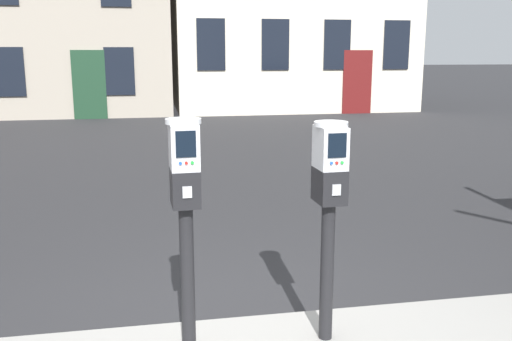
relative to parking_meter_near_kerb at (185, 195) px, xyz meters
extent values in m
cylinder|color=black|center=(0.00, 0.00, -0.56)|extent=(0.09, 0.09, 0.98)
cube|color=black|center=(0.00, 0.00, 0.05)|extent=(0.18, 0.25, 0.23)
cube|color=#A5A8AD|center=(0.01, -0.13, 0.05)|extent=(0.06, 0.01, 0.07)
cube|color=#B7BABF|center=(0.00, 0.00, 0.30)|extent=(0.18, 0.23, 0.28)
cube|color=black|center=(0.00, -0.12, 0.34)|extent=(0.12, 0.01, 0.16)
cylinder|color=blue|center=(-0.03, -0.12, 0.23)|extent=(0.02, 0.01, 0.02)
cylinder|color=red|center=(0.00, -0.12, 0.23)|extent=(0.02, 0.01, 0.02)
cylinder|color=green|center=(0.04, -0.12, 0.23)|extent=(0.02, 0.01, 0.02)
cylinder|color=#B7BABF|center=(0.00, 0.00, 0.46)|extent=(0.22, 0.22, 0.03)
cylinder|color=black|center=(0.92, 0.00, -0.57)|extent=(0.09, 0.09, 0.96)
cube|color=black|center=(0.92, 0.00, 0.02)|extent=(0.18, 0.25, 0.22)
cube|color=#A5A8AD|center=(0.93, -0.13, 0.02)|extent=(0.06, 0.01, 0.07)
cube|color=#B7BABF|center=(0.92, 0.00, 0.27)|extent=(0.18, 0.23, 0.27)
cube|color=black|center=(0.93, -0.12, 0.30)|extent=(0.12, 0.01, 0.15)
cylinder|color=blue|center=(0.89, -0.12, 0.19)|extent=(0.02, 0.01, 0.02)
cylinder|color=red|center=(0.93, -0.12, 0.19)|extent=(0.02, 0.01, 0.02)
cylinder|color=green|center=(0.96, -0.12, 0.19)|extent=(0.02, 0.01, 0.02)
cylinder|color=#B7BABF|center=(0.92, 0.00, 0.42)|extent=(0.22, 0.22, 0.03)
cube|color=black|center=(-4.31, 14.68, 0.27)|extent=(0.90, 0.06, 1.46)
cube|color=black|center=(-1.09, 14.68, 0.27)|extent=(0.90, 0.06, 1.46)
cube|color=#193823|center=(-2.02, 14.68, -0.14)|extent=(1.00, 0.07, 2.10)
cube|color=black|center=(1.75, 14.68, 1.08)|extent=(0.90, 0.06, 1.60)
cube|color=black|center=(3.83, 14.68, 1.08)|extent=(0.90, 0.06, 1.60)
cube|color=black|center=(5.91, 14.68, 1.08)|extent=(0.90, 0.06, 1.60)
cube|color=black|center=(7.99, 14.68, 1.08)|extent=(0.90, 0.06, 1.60)
cube|color=#591414|center=(6.65, 14.68, -0.14)|extent=(1.00, 0.07, 2.10)
camera|label=1|loc=(-0.19, -3.37, 0.87)|focal=39.42mm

